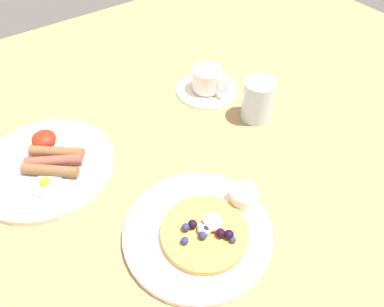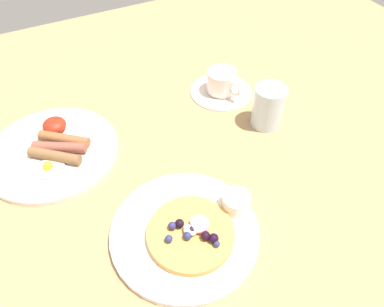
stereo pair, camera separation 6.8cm
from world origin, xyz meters
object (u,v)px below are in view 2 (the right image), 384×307
Objects in this scene: coffee_saucer at (221,91)px; water_glass at (268,107)px; syrup_ramekin at (236,202)px; coffee_cup at (222,81)px; breakfast_plate at (52,152)px; pancake_plate at (185,232)px.

coffee_saucer is 1.59× the size of water_glass.
syrup_ramekin is 0.51× the size of coffee_cup.
breakfast_plate is 1.79× the size of coffee_saucer.
pancake_plate is 10.29cm from syrup_ramekin.
pancake_plate is 33.41cm from breakfast_plate.
breakfast_plate is at bearing 131.01° from syrup_ramekin.
breakfast_plate is 2.85× the size of water_glass.
water_glass is (18.78, 17.27, 1.76)cm from syrup_ramekin.
coffee_saucer is 1.52× the size of coffee_cup.
coffee_cup reaches higher than coffee_saucer.
syrup_ramekin is at bearing -116.43° from coffee_saucer.
pancake_plate and breakfast_plate have the same top height.
pancake_plate is at bearing -129.22° from coffee_saucer.
coffee_saucer is 3.06cm from coffee_cup.
syrup_ramekin is 25.57cm from water_glass.
pancake_plate is 33.81cm from water_glass.
coffee_cup is (15.72, 31.38, 0.50)cm from syrup_ramekin.
water_glass reaches higher than pancake_plate.
coffee_cup is (0.03, -0.17, 3.06)cm from coffee_saucer.
pancake_plate is at bearing -129.41° from coffee_cup.
syrup_ramekin is 35.10cm from coffee_cup.
coffee_cup is at bearing 2.52° from breakfast_plate.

